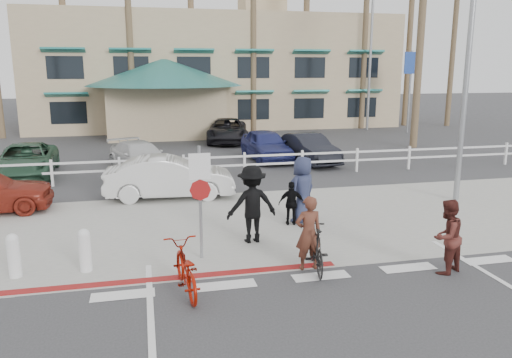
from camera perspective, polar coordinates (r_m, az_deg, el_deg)
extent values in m
plane|color=#333335|center=(10.17, 8.61, -12.32)|extent=(140.00, 140.00, 0.00)
cube|color=#333335|center=(8.55, 13.71, -17.62)|extent=(12.00, 16.00, 0.01)
cube|color=gray|center=(14.17, 1.97, -4.91)|extent=(22.00, 7.00, 0.01)
cube|color=#333335|center=(17.92, -1.29, -1.17)|extent=(40.00, 5.00, 0.01)
cube|color=#333335|center=(27.12, -5.33, 3.47)|extent=(50.00, 16.00, 0.01)
cube|color=maroon|center=(10.65, -9.39, -11.10)|extent=(7.00, 0.25, 0.02)
imported|color=#840F03|center=(9.83, -8.10, -10.12)|extent=(0.83, 1.91, 0.97)
imported|color=#552B1E|center=(10.75, 6.01, -6.17)|extent=(0.61, 0.41, 1.63)
imported|color=black|center=(10.84, 6.85, -7.81)|extent=(0.75, 1.71, 1.00)
imported|color=#4C1F1A|center=(11.25, 20.96, -6.17)|extent=(0.96, 0.88, 1.61)
imported|color=black|center=(12.32, -0.48, -2.89)|extent=(1.31, 0.81, 1.95)
imported|color=black|center=(13.76, 4.10, -2.81)|extent=(0.77, 0.45, 1.23)
imported|color=#242A47|center=(13.96, 5.34, -1.23)|extent=(1.10, 1.00, 1.88)
imported|color=silver|center=(16.85, -9.81, 0.19)|extent=(4.35, 1.78, 1.40)
imported|color=#294E38|center=(21.93, -24.81, 1.94)|extent=(2.51, 4.88, 1.32)
imported|color=silver|center=(21.61, -13.11, 2.51)|extent=(3.13, 4.54, 1.22)
imported|color=navy|center=(23.57, 1.16, 3.91)|extent=(1.95, 4.30, 1.43)
imported|color=black|center=(22.97, 6.02, 3.48)|extent=(2.01, 4.20, 1.33)
imported|color=black|center=(29.39, -3.30, 5.56)|extent=(3.11, 5.28, 1.38)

